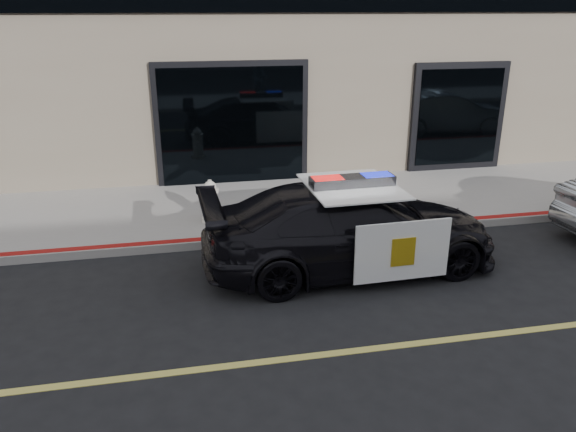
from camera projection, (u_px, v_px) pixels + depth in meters
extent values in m
plane|color=black|center=(377.00, 349.00, 6.96)|extent=(120.00, 120.00, 0.00)
cube|color=gray|center=(291.00, 205.00, 11.75)|extent=(60.00, 3.50, 0.15)
imported|color=black|center=(350.00, 228.00, 8.89)|extent=(2.22, 4.83, 1.37)
cube|color=white|center=(403.00, 251.00, 8.10)|extent=(1.46, 0.08, 0.91)
cube|color=white|center=(356.00, 207.00, 9.89)|extent=(1.46, 0.08, 0.91)
cube|color=white|center=(352.00, 186.00, 8.65)|extent=(1.42, 1.68, 0.02)
cube|color=gold|center=(403.00, 252.00, 8.08)|extent=(0.36, 0.02, 0.43)
cube|color=black|center=(352.00, 181.00, 8.62)|extent=(1.32, 0.38, 0.16)
cube|color=red|center=(327.00, 182.00, 8.53)|extent=(0.46, 0.31, 0.15)
cube|color=#0C19CC|center=(377.00, 179.00, 8.70)|extent=(0.46, 0.31, 0.15)
cylinder|color=beige|center=(212.00, 219.00, 10.64)|extent=(0.37, 0.37, 0.08)
cylinder|color=beige|center=(211.00, 204.00, 10.53)|extent=(0.27, 0.27, 0.51)
cylinder|color=beige|center=(210.00, 190.00, 10.44)|extent=(0.32, 0.32, 0.06)
sphere|color=beige|center=(210.00, 187.00, 10.42)|extent=(0.24, 0.24, 0.24)
cylinder|color=beige|center=(210.00, 182.00, 10.38)|extent=(0.07, 0.07, 0.07)
cylinder|color=beige|center=(210.00, 198.00, 10.67)|extent=(0.13, 0.12, 0.13)
cylinder|color=beige|center=(211.00, 204.00, 10.35)|extent=(0.13, 0.12, 0.13)
cylinder|color=beige|center=(212.00, 208.00, 10.35)|extent=(0.17, 0.14, 0.17)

